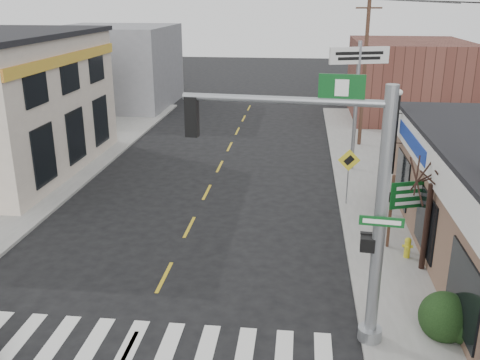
# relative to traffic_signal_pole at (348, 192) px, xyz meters

# --- Properties ---
(ground) EXTENTS (140.00, 140.00, 0.00)m
(ground) POSITION_rel_traffic_signal_pole_xyz_m (-5.39, -1.21, -4.19)
(ground) COLOR black
(ground) RESTS_ON ground
(sidewalk_right) EXTENTS (6.00, 38.00, 0.13)m
(sidewalk_right) POSITION_rel_traffic_signal_pole_xyz_m (3.61, 11.79, -4.13)
(sidewalk_right) COLOR gray
(sidewalk_right) RESTS_ON ground
(sidewalk_left) EXTENTS (6.00, 38.00, 0.13)m
(sidewalk_left) POSITION_rel_traffic_signal_pole_xyz_m (-14.39, 11.79, -4.13)
(sidewalk_left) COLOR gray
(sidewalk_left) RESTS_ON ground
(center_line) EXTENTS (0.12, 56.00, 0.01)m
(center_line) POSITION_rel_traffic_signal_pole_xyz_m (-5.39, 6.79, -4.19)
(center_line) COLOR gold
(center_line) RESTS_ON ground
(crosswalk) EXTENTS (11.00, 2.20, 0.01)m
(crosswalk) POSITION_rel_traffic_signal_pole_xyz_m (-5.39, -0.81, -4.19)
(crosswalk) COLOR silver
(crosswalk) RESTS_ON ground
(bldg_distant_right) EXTENTS (8.00, 10.00, 5.60)m
(bldg_distant_right) POSITION_rel_traffic_signal_pole_xyz_m (6.61, 28.79, -1.39)
(bldg_distant_right) COLOR brown
(bldg_distant_right) RESTS_ON ground
(bldg_distant_left) EXTENTS (9.00, 10.00, 6.40)m
(bldg_distant_left) POSITION_rel_traffic_signal_pole_xyz_m (-16.39, 30.79, -0.99)
(bldg_distant_left) COLOR gray
(bldg_distant_left) RESTS_ON ground
(traffic_signal_pole) EXTENTS (5.40, 0.40, 6.84)m
(traffic_signal_pole) POSITION_rel_traffic_signal_pole_xyz_m (0.00, 0.00, 0.00)
(traffic_signal_pole) COLOR gray
(traffic_signal_pole) RESTS_ON sidewalk_right
(guide_sign) EXTENTS (1.54, 0.13, 2.70)m
(guide_sign) POSITION_rel_traffic_signal_pole_xyz_m (2.70, 5.62, -2.31)
(guide_sign) COLOR #4A3022
(guide_sign) RESTS_ON sidewalk_right
(fire_hydrant) EXTENTS (0.23, 0.23, 0.73)m
(fire_hydrant) POSITION_rel_traffic_signal_pole_xyz_m (2.61, 4.87, -3.67)
(fire_hydrant) COLOR gold
(fire_hydrant) RESTS_ON sidewalk_right
(ped_crossing_sign) EXTENTS (0.95, 0.07, 2.44)m
(ped_crossing_sign) POSITION_rel_traffic_signal_pole_xyz_m (0.91, 9.74, -2.37)
(ped_crossing_sign) COLOR gray
(ped_crossing_sign) RESTS_ON sidewalk_right
(lamp_post) EXTENTS (0.64, 0.50, 4.90)m
(lamp_post) POSITION_rel_traffic_signal_pole_xyz_m (2.87, 10.24, -1.22)
(lamp_post) COLOR black
(lamp_post) RESTS_ON sidewalk_right
(dance_center_sign) EXTENTS (3.04, 0.19, 6.46)m
(dance_center_sign) POSITION_rel_traffic_signal_pole_xyz_m (1.55, 14.83, 0.83)
(dance_center_sign) COLOR gray
(dance_center_sign) RESTS_ON sidewalk_right
(bare_tree) EXTENTS (2.21, 2.21, 4.42)m
(bare_tree) POSITION_rel_traffic_signal_pole_xyz_m (2.96, 4.12, -0.59)
(bare_tree) COLOR black
(bare_tree) RESTS_ON sidewalk_right
(shrub_front) EXTENTS (1.35, 1.35, 1.01)m
(shrub_front) POSITION_rel_traffic_signal_pole_xyz_m (2.77, 0.46, -3.56)
(shrub_front) COLOR #1B3213
(shrub_front) RESTS_ON sidewalk_right
(shrub_back) EXTENTS (1.12, 1.12, 0.84)m
(shrub_back) POSITION_rel_traffic_signal_pole_xyz_m (4.00, 6.65, -3.64)
(shrub_back) COLOR black
(shrub_back) RESTS_ON sidewalk_right
(utility_pole_far) EXTENTS (1.47, 0.22, 8.43)m
(utility_pole_far) POSITION_rel_traffic_signal_pole_xyz_m (2.40, 19.80, 0.26)
(utility_pole_far) COLOR #44361B
(utility_pole_far) RESTS_ON sidewalk_right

